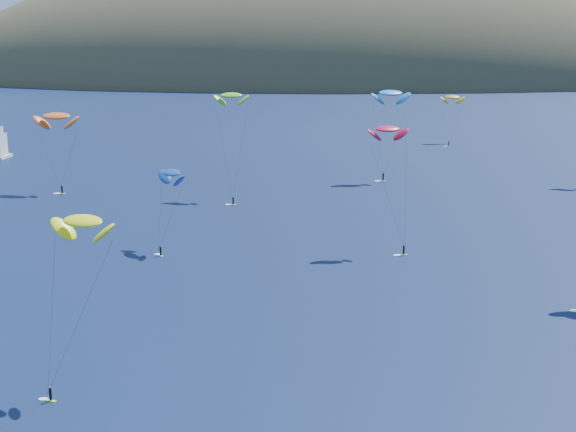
# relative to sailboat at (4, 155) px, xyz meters

# --- Properties ---
(island) EXTENTS (730.00, 300.00, 210.00)m
(island) POSITION_rel_sailboat_xyz_m (135.11, 372.76, -11.66)
(island) COLOR #3D3526
(island) RESTS_ON ground
(sailboat) EXTENTS (8.85, 7.65, 10.94)m
(sailboat) POSITION_rel_sailboat_xyz_m (0.00, 0.00, 0.00)
(sailboat) COLOR white
(sailboat) RESTS_ON ground
(kitesurfer_1) EXTENTS (10.70, 7.74, 20.89)m
(kitesurfer_1) POSITION_rel_sailboat_xyz_m (30.70, -46.17, 17.03)
(kitesurfer_1) COLOR #BAFF1C
(kitesurfer_1) RESTS_ON ground
(kitesurfer_2) EXTENTS (8.35, 9.76, 20.61)m
(kitesurfer_2) POSITION_rel_sailboat_xyz_m (65.14, -151.39, 17.53)
(kitesurfer_2) COLOR #BAFF1C
(kitesurfer_2) RESTS_ON ground
(kitesurfer_3) EXTENTS (8.26, 14.40, 25.56)m
(kitesurfer_3) POSITION_rel_sailboat_xyz_m (73.04, -50.42, 22.38)
(kitesurfer_3) COLOR #BAFF1C
(kitesurfer_3) RESTS_ON ground
(kitesurfer_4) EXTENTS (10.45, 7.72, 24.89)m
(kitesurfer_4) POSITION_rel_sailboat_xyz_m (112.18, -29.68, 21.21)
(kitesurfer_4) COLOR #BAFF1C
(kitesurfer_4) RESTS_ON ground
(kitesurfer_9) EXTENTS (7.43, 8.37, 23.44)m
(kitesurfer_9) POSITION_rel_sailboat_xyz_m (104.59, -95.55, 20.49)
(kitesurfer_9) COLOR #BAFF1C
(kitesurfer_9) RESTS_ON ground
(kitesurfer_10) EXTENTS (7.34, 11.24, 15.68)m
(kitesurfer_10) POSITION_rel_sailboat_xyz_m (66.06, -95.91, 12.64)
(kitesurfer_10) COLOR #BAFF1C
(kitesurfer_10) RESTS_ON ground
(kitesurfer_11) EXTENTS (8.12, 13.65, 17.38)m
(kitesurfer_11) POSITION_rel_sailboat_xyz_m (140.48, 36.78, 14.23)
(kitesurfer_11) COLOR #BAFF1C
(kitesurfer_11) RESTS_ON ground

